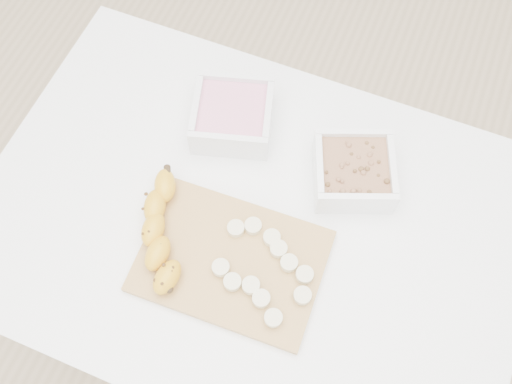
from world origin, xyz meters
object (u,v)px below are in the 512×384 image
at_px(cutting_board, 231,261).
at_px(table, 250,238).
at_px(bowl_granola, 354,171).
at_px(bowl_yogurt, 233,115).
at_px(banana, 162,233).

bearing_deg(cutting_board, table, 90.52).
height_order(bowl_granola, cutting_board, bowl_granola).
xyz_separation_m(bowl_yogurt, cutting_board, (0.11, -0.26, -0.03)).
bearing_deg(bowl_yogurt, bowl_granola, -6.11).
xyz_separation_m(table, banana, (-0.13, -0.09, 0.13)).
bearing_deg(bowl_yogurt, cutting_board, -67.65).
distance_m(bowl_yogurt, banana, 0.27).
distance_m(bowl_granola, cutting_board, 0.28).
relative_size(bowl_yogurt, bowl_granola, 1.00).
bearing_deg(bowl_granola, bowl_yogurt, 173.89).
relative_size(table, cutting_board, 3.14).
relative_size(table, bowl_yogurt, 5.40).
bearing_deg(bowl_granola, banana, -138.59).
height_order(table, bowl_granola, bowl_granola).
xyz_separation_m(bowl_yogurt, banana, (-0.02, -0.27, -0.00)).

